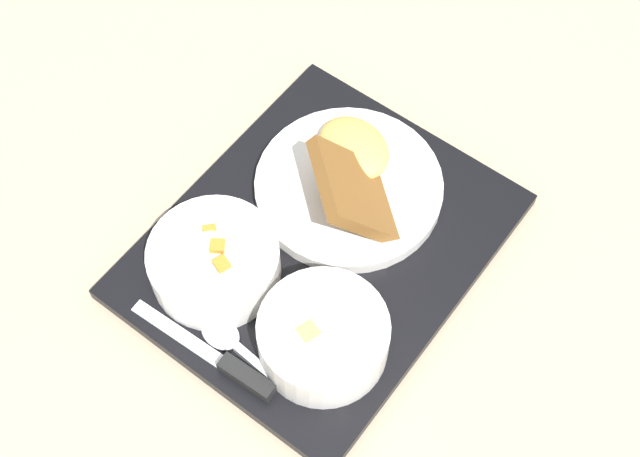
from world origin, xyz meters
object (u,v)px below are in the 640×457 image
(bowl_soup, at_px, (323,335))
(plate_main, at_px, (351,181))
(knife, at_px, (232,368))
(bowl_salad, at_px, (214,261))
(spoon, at_px, (234,345))

(bowl_soup, relative_size, plate_main, 0.63)
(knife, bearing_deg, bowl_salad, -43.88)
(bowl_soup, bearing_deg, bowl_salad, 98.63)
(knife, bearing_deg, spoon, -56.37)
(bowl_salad, bearing_deg, plate_main, -8.35)
(plate_main, bearing_deg, knife, -163.68)
(spoon, bearing_deg, plate_main, -81.05)
(bowl_soup, relative_size, knife, 0.75)
(plate_main, distance_m, spoon, 0.23)
(bowl_soup, xyz_separation_m, spoon, (-0.07, 0.07, -0.03))
(plate_main, height_order, knife, plate_main)
(plate_main, bearing_deg, bowl_salad, 171.65)
(bowl_soup, relative_size, spoon, 1.03)
(bowl_soup, bearing_deg, plate_main, 36.47)
(knife, distance_m, spoon, 0.03)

